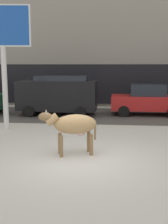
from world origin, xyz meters
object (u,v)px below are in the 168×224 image
object	(u,v)px
car_black_van	(58,94)
car_red_sedan	(147,100)
cow_tan	(73,125)
billboard	(2,34)

from	to	relation	value
car_black_van	car_red_sedan	xyz separation A→B (m)	(5.26, 0.51, -0.33)
car_black_van	cow_tan	bearing A→B (deg)	-75.61
car_red_sedan	billboard	bearing A→B (deg)	-147.46
car_red_sedan	car_black_van	bearing A→B (deg)	-174.44
billboard	car_red_sedan	distance (m)	8.94
cow_tan	car_red_sedan	world-z (taller)	car_red_sedan
cow_tan	car_red_sedan	xyz separation A→B (m)	(3.31, 8.11, -0.09)
billboard	car_red_sedan	bearing A→B (deg)	32.54
cow_tan	car_black_van	world-z (taller)	car_black_van
car_black_van	car_red_sedan	world-z (taller)	car_black_van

